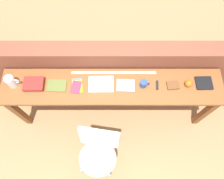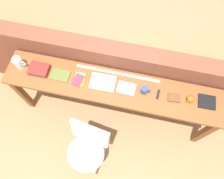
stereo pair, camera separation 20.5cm
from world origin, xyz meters
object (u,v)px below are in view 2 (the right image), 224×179
at_px(pitcher_white, 19,63).
at_px(book_repair_rightmost, 207,102).
at_px(chair_white_moulded, 87,147).
at_px(magazine_cycling, 60,75).
at_px(sports_ball_small, 190,99).
at_px(mug, 144,90).
at_px(multitool_folded, 158,94).
at_px(leather_journal_brown, 174,98).
at_px(book_open_centre, 103,82).
at_px(pamphlet_pile_colourful, 79,80).
at_px(book_stack_leftmost, 39,69).

xyz_separation_m(pitcher_white, book_repair_rightmost, (2.12, 0.01, -0.07)).
height_order(chair_white_moulded, magazine_cycling, magazine_cycling).
bearing_deg(magazine_cycling, sports_ball_small, 2.08).
height_order(mug, multitool_folded, mug).
xyz_separation_m(mug, multitool_folded, (0.16, 0.00, -0.04)).
xyz_separation_m(magazine_cycling, book_repair_rightmost, (1.64, 0.03, 0.00)).
height_order(pitcher_white, leather_journal_brown, pitcher_white).
relative_size(book_open_centre, book_repair_rightmost, 1.53).
xyz_separation_m(magazine_cycling, multitool_folded, (1.12, 0.01, 0.00)).
height_order(pitcher_white, pamphlet_pile_colourful, pitcher_white).
height_order(pamphlet_pile_colourful, mug, mug).
xyz_separation_m(chair_white_moulded, multitool_folded, (0.66, 0.67, 0.36)).
bearing_deg(book_stack_leftmost, magazine_cycling, -2.06).
bearing_deg(mug, magazine_cycling, -179.58).
height_order(book_stack_leftmost, sports_ball_small, sports_ball_small).
height_order(pamphlet_pile_colourful, book_open_centre, book_open_centre).
height_order(pitcher_white, multitool_folded, pitcher_white).
xyz_separation_m(chair_white_moulded, book_stack_leftmost, (-0.71, 0.67, 0.38)).
bearing_deg(leather_journal_brown, pamphlet_pile_colourful, 175.02).
relative_size(book_stack_leftmost, pamphlet_pile_colourful, 1.17).
xyz_separation_m(book_open_centre, book_repair_rightmost, (1.15, 0.01, 0.00)).
distance_m(mug, book_repair_rightmost, 0.68).
xyz_separation_m(book_stack_leftmost, book_repair_rightmost, (1.90, 0.02, -0.02)).
distance_m(pitcher_white, book_open_centre, 0.98).
relative_size(pamphlet_pile_colourful, sports_ball_small, 2.37).
distance_m(pamphlet_pile_colourful, mug, 0.74).
bearing_deg(sports_ball_small, book_open_centre, 179.72).
xyz_separation_m(pamphlet_pile_colourful, leather_journal_brown, (1.07, 0.01, 0.01)).
distance_m(mug, leather_journal_brown, 0.33).
distance_m(chair_white_moulded, multitool_folded, 1.00).
distance_m(magazine_cycling, sports_ball_small, 1.46).
xyz_separation_m(chair_white_moulded, book_open_centre, (0.04, 0.68, 0.36)).
distance_m(book_stack_leftmost, mug, 1.22).
distance_m(pamphlet_pile_colourful, book_repair_rightmost, 1.42).
relative_size(book_stack_leftmost, sports_ball_small, 2.76).
relative_size(chair_white_moulded, mug, 8.10).
bearing_deg(chair_white_moulded, book_stack_leftmost, 136.90).
xyz_separation_m(book_open_centre, leather_journal_brown, (0.80, -0.01, 0.00)).
relative_size(pamphlet_pile_colourful, leather_journal_brown, 1.48).
xyz_separation_m(pitcher_white, multitool_folded, (1.60, -0.01, -0.07)).
bearing_deg(magazine_cycling, book_repair_rightmost, 2.65).
bearing_deg(leather_journal_brown, book_stack_leftmost, 174.32).
bearing_deg(pitcher_white, book_open_centre, -0.04).
xyz_separation_m(pamphlet_pile_colourful, multitool_folded, (0.89, 0.01, 0.00)).
relative_size(book_stack_leftmost, mug, 2.04).
bearing_deg(book_repair_rightmost, book_stack_leftmost, 179.48).
height_order(book_stack_leftmost, magazine_cycling, book_stack_leftmost).
distance_m(leather_journal_brown, sports_ball_small, 0.17).
distance_m(pitcher_white, magazine_cycling, 0.49).
bearing_deg(sports_ball_small, leather_journal_brown, -176.74).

